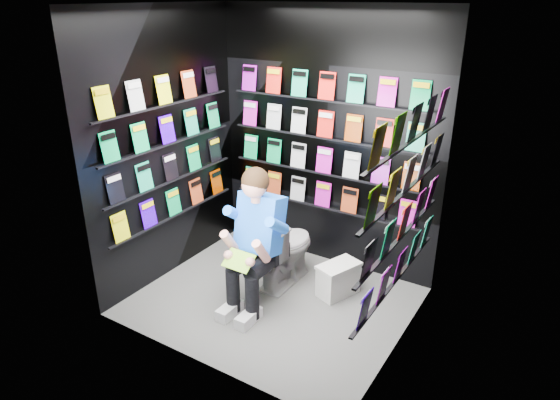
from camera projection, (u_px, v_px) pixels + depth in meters
The scene contains 14 objects.
floor at pixel (273, 301), 4.68m from camera, with size 2.40×2.40×0.00m, color #5D5C5A.
ceiling at pixel (271, 4), 3.68m from camera, with size 2.40×2.40×0.00m, color white.
wall_back at pixel (326, 142), 4.96m from camera, with size 2.40×0.04×2.60m, color black.
wall_front at pixel (192, 211), 3.40m from camera, with size 2.40×0.04×2.60m, color black.
wall_left at pixel (167, 148), 4.77m from camera, with size 0.04×2.00×2.60m, color black.
wall_right at pixel (411, 199), 3.59m from camera, with size 0.04×2.00×2.60m, color black.
comics_back at pixel (325, 142), 4.94m from camera, with size 2.10×0.06×1.37m, color #BA431E, non-canonical shape.
comics_left at pixel (169, 148), 4.75m from camera, with size 0.06×1.70×1.37m, color #BA431E, non-canonical shape.
comics_right at pixel (407, 198), 3.61m from camera, with size 0.06×1.70×1.37m, color #BA431E, non-canonical shape.
toilet at pixel (284, 248), 4.87m from camera, with size 0.42×0.75×0.73m, color white.
longbox at pixel (338, 280), 4.74m from camera, with size 0.22×0.39×0.29m, color white.
longbox_lid at pixel (339, 266), 4.68m from camera, with size 0.23×0.41×0.03m, color white.
reader at pixel (261, 224), 4.41m from camera, with size 0.54×0.79×1.45m, color blue, non-canonical shape.
held_comic at pixel (239, 261), 4.22m from camera, with size 0.27×0.01×0.19m, color green.
Camera 1 is at (2.16, -3.32, 2.67)m, focal length 32.00 mm.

